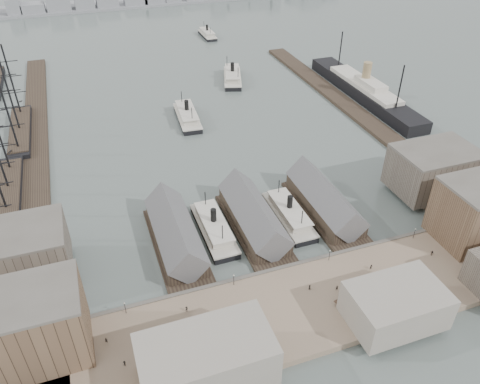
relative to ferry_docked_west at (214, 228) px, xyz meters
name	(u,v)px	position (x,y,z in m)	size (l,w,h in m)	color
ground	(273,261)	(13.00, -18.65, -2.43)	(900.00, 900.00, 0.00)	#525E5B
quay	(302,307)	(13.00, -38.65, -1.43)	(180.00, 30.00, 2.00)	#87705A
seawall	(280,270)	(13.00, -23.85, -1.28)	(180.00, 1.20, 2.30)	#59544C
west_wharf	(36,144)	(-55.00, 81.35, -1.63)	(10.00, 220.00, 1.60)	#2D231C
east_wharf	(347,105)	(91.00, 71.35, -1.63)	(10.00, 180.00, 1.60)	#2D231C
ferry_shed_west	(175,234)	(-13.00, -1.77, 2.21)	(14.00, 42.00, 12.60)	#2D231C
ferry_shed_center	(253,217)	(13.00, -1.77, 2.21)	(14.00, 42.00, 12.60)	#2D231C
ferry_shed_east	(325,201)	(39.00, -1.77, 2.21)	(14.00, 42.00, 12.60)	#2D231C
warehouse_west_front	(14,331)	(-57.00, -30.65, 8.57)	(32.00, 18.00, 18.00)	brown
warehouse_west_back	(20,254)	(-57.00, -0.65, 6.57)	(26.00, 20.00, 14.00)	#60564C
warehouse_east_back	(433,170)	(81.00, -3.65, 7.07)	(28.00, 20.00, 15.00)	#60564C
street_bldg_center	(396,305)	(33.00, -50.65, 4.57)	(24.00, 16.00, 10.00)	gray
street_bldg_west	(207,360)	(-17.00, -50.65, 5.57)	(30.00, 16.00, 12.00)	gray
lamp_post_far_w	(125,306)	(-32.00, -25.65, 2.28)	(0.44, 0.44, 3.92)	black
lamp_post_near_w	(234,278)	(-2.00, -25.65, 2.28)	(0.44, 0.44, 3.92)	black
lamp_post_near_e	(330,253)	(28.00, -25.65, 2.28)	(0.44, 0.44, 3.92)	black
lamp_post_far_e	(415,232)	(58.00, -25.65, 2.28)	(0.44, 0.44, 3.92)	black
far_shore	(118,2)	(10.93, 315.50, 1.48)	(500.00, 40.00, 15.72)	gray
ferry_docked_west	(214,228)	(0.00, 0.00, 0.00)	(8.70, 29.01, 10.36)	black
ferry_docked_east	(289,214)	(26.00, -1.44, -0.04)	(8.55, 28.50, 10.18)	black
ferry_open_near	(187,116)	(12.31, 83.28, 0.09)	(11.29, 30.73, 10.76)	black
ferry_open_mid	(232,76)	(48.33, 123.23, 0.15)	(17.90, 32.13, 10.99)	black
ferry_open_far	(207,34)	(58.12, 206.73, -0.38)	(7.58, 24.54, 8.74)	black
sailing_ship_near	(8,199)	(-63.65, 39.32, 0.11)	(8.41, 57.94, 34.57)	black
sailing_ship_mid	(20,131)	(-61.10, 93.17, 0.13)	(8.68, 50.14, 35.67)	black
ocean_steamer	(364,90)	(105.00, 79.13, 1.54)	(12.62, 92.21, 18.44)	black
tram	(460,243)	(68.59, -33.96, 1.36)	(3.18, 9.97, 3.50)	black
horse_cart_left	(167,331)	(-23.25, -35.77, 0.36)	(4.79, 2.73, 1.52)	black
horse_cart_center	(232,310)	(-5.70, -34.61, 0.36)	(4.82, 1.57, 1.51)	black
horse_cart_right	(346,301)	(24.29, -42.07, 0.39)	(4.83, 2.62, 1.62)	black
pedestrian_0	(106,340)	(-37.89, -33.49, 0.41)	(0.61, 0.45, 1.68)	black
pedestrian_1	(187,342)	(-19.19, -40.47, 0.40)	(0.81, 0.63, 1.66)	black
pedestrian_2	(187,309)	(-16.80, -30.42, 0.40)	(1.07, 0.62, 1.66)	black
pedestrian_3	(244,343)	(-6.34, -45.60, 0.43)	(1.01, 0.42, 1.72)	black
pedestrian_4	(310,287)	(17.32, -34.20, 0.36)	(0.77, 0.50, 1.58)	black
pedestrian_5	(337,288)	(24.27, -37.03, 0.43)	(0.62, 0.46, 1.71)	black
pedestrian_6	(371,267)	(37.81, -33.10, 0.39)	(0.80, 0.62, 1.64)	black
pedestrian_7	(402,277)	(43.81, -39.68, 0.38)	(1.04, 0.60, 1.61)	black
pedestrian_8	(432,253)	(58.35, -34.04, 0.44)	(1.02, 0.42, 1.74)	black
pedestrian_9	(466,259)	(66.38, -39.61, 0.36)	(0.77, 0.50, 1.58)	black
pedestrian_10	(124,364)	(-34.61, -41.50, 0.37)	(1.03, 0.59, 1.59)	black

